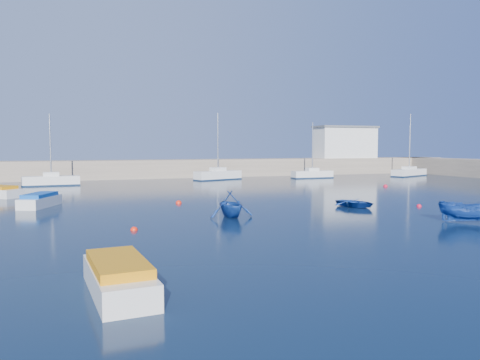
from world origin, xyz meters
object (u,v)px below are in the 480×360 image
object	(u,v)px
harbor_office	(345,143)
sailboat_6	(218,175)
dinghy_center	(355,203)
sailboat_7	(312,174)
motorboat_3	(119,277)
dinghy_right	(470,211)
sailboat_5	(51,180)
motorboat_1	(40,200)
sailboat_8	(409,172)
dinghy_left	(231,204)

from	to	relation	value
harbor_office	sailboat_6	bearing A→B (deg)	-164.33
harbor_office	dinghy_center	size ratio (longest dim) A/B	3.26
sailboat_7	motorboat_3	size ratio (longest dim) A/B	1.66
motorboat_3	dinghy_right	world-z (taller)	dinghy_right
motorboat_3	sailboat_5	bearing A→B (deg)	90.30
sailboat_7	motorboat_3	distance (m)	54.32
sailboat_6	motorboat_1	size ratio (longest dim) A/B	2.00
sailboat_6	motorboat_1	distance (m)	30.98
sailboat_8	dinghy_center	world-z (taller)	sailboat_8
sailboat_8	dinghy_left	distance (m)	49.23
harbor_office	motorboat_3	xyz separation A→B (m)	(-41.55, -52.85, -4.59)
sailboat_5	sailboat_6	distance (m)	21.13
sailboat_8	motorboat_1	size ratio (longest dim) A/B	2.10
sailboat_6	dinghy_center	world-z (taller)	sailboat_6
sailboat_7	dinghy_center	distance (m)	31.96
dinghy_left	dinghy_right	distance (m)	14.47
dinghy_left	sailboat_5	bearing A→B (deg)	111.62
sailboat_7	sailboat_6	bearing A→B (deg)	83.67
harbor_office	dinghy_right	distance (m)	50.75
motorboat_1	motorboat_3	bearing A→B (deg)	-58.04
harbor_office	sailboat_8	world-z (taller)	sailboat_8
harbor_office	sailboat_7	world-z (taller)	sailboat_7
motorboat_3	dinghy_right	distance (m)	21.99
sailboat_6	motorboat_3	distance (m)	49.21
sailboat_8	dinghy_right	distance (m)	45.38
harbor_office	sailboat_8	xyz separation A→B (m)	(5.61, -9.13, -4.51)
sailboat_7	dinghy_right	xyz separation A→B (m)	(-10.02, -37.95, 0.10)
sailboat_7	dinghy_center	world-z (taller)	sailboat_7
sailboat_7	motorboat_1	world-z (taller)	sailboat_7
sailboat_6	motorboat_1	bearing A→B (deg)	117.63
sailboat_7	dinghy_left	size ratio (longest dim) A/B	2.49
motorboat_1	dinghy_center	bearing A→B (deg)	3.08
harbor_office	dinghy_left	distance (m)	51.67
harbor_office	sailboat_7	bearing A→B (deg)	-142.12
motorboat_1	dinghy_center	size ratio (longest dim) A/B	1.47
sailboat_5	dinghy_center	xyz separation A→B (m)	(22.25, -28.16, -0.31)
sailboat_7	sailboat_8	size ratio (longest dim) A/B	0.84
sailboat_6	dinghy_center	size ratio (longest dim) A/B	2.93
dinghy_right	sailboat_7	bearing A→B (deg)	23.14
dinghy_center	dinghy_left	bearing A→B (deg)	165.51
sailboat_8	sailboat_6	bearing A→B (deg)	62.42
sailboat_6	dinghy_right	xyz separation A→B (m)	(3.63, -39.38, 0.01)
sailboat_5	motorboat_3	world-z (taller)	sailboat_5
sailboat_6	dinghy_left	bearing A→B (deg)	144.58
dinghy_right	dinghy_center	bearing A→B (deg)	53.31
sailboat_6	motorboat_3	world-z (taller)	sailboat_6
sailboat_7	dinghy_right	world-z (taller)	sailboat_7
sailboat_6	sailboat_8	size ratio (longest dim) A/B	0.95
sailboat_5	dinghy_center	bearing A→B (deg)	-144.11
motorboat_1	motorboat_3	distance (m)	23.53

